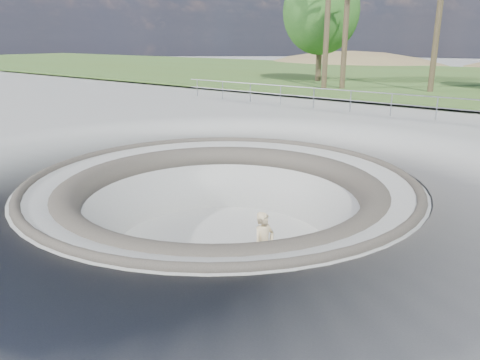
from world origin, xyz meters
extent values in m
plane|color=#A7A7A1|center=(0.00, 0.00, 0.00)|extent=(180.00, 180.00, 0.00)
torus|color=#A7A7A1|center=(0.00, 0.00, -2.00)|extent=(14.00, 14.00, 4.00)
cylinder|color=#A7A7A1|center=(0.00, 0.00, -1.95)|extent=(6.60, 6.60, 0.10)
torus|color=#544E43|center=(0.00, 0.00, -0.02)|extent=(10.24, 10.24, 0.24)
torus|color=#544E43|center=(0.00, 0.00, -0.45)|extent=(8.91, 8.91, 0.81)
ellipsoid|color=#7F6244|center=(-22.00, 55.00, -6.44)|extent=(50.40, 36.00, 23.40)
cylinder|color=gray|center=(0.00, 12.00, 1.17)|extent=(25.00, 0.05, 0.05)
cylinder|color=gray|center=(0.00, 12.00, 0.72)|extent=(25.00, 0.05, 0.05)
cube|color=olive|center=(2.04, -0.94, -1.83)|extent=(0.83, 0.35, 0.02)
cylinder|color=#ADADB2|center=(2.04, -0.94, -1.86)|extent=(0.06, 0.17, 0.04)
cylinder|color=#ADADB2|center=(2.04, -0.94, -1.86)|extent=(0.06, 0.17, 0.04)
cylinder|color=beige|center=(2.04, -0.94, -1.87)|extent=(0.07, 0.04, 0.06)
cylinder|color=beige|center=(2.04, -0.94, -1.87)|extent=(0.07, 0.04, 0.06)
cylinder|color=beige|center=(2.04, -0.94, -1.87)|extent=(0.07, 0.04, 0.06)
cylinder|color=beige|center=(2.04, -0.94, -1.87)|extent=(0.07, 0.04, 0.06)
imported|color=#D1B887|center=(2.04, -0.94, -1.00)|extent=(0.49, 0.65, 1.64)
cylinder|color=brown|center=(-7.72, 20.04, 5.38)|extent=(0.36, 0.36, 10.41)
cylinder|color=brown|center=(-6.70, 20.73, 4.01)|extent=(0.36, 0.36, 7.69)
cylinder|color=brown|center=(-10.77, 24.74, 2.67)|extent=(0.44, 0.44, 5.00)
ellipsoid|color=#256322|center=(-10.77, 24.74, 5.53)|extent=(5.98, 5.43, 6.52)
camera|label=1|loc=(7.66, -9.05, 3.60)|focal=35.00mm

